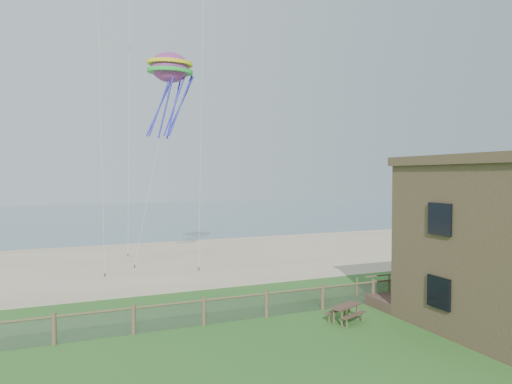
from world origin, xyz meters
The scene contains 7 objects.
ground centered at (0.00, 0.00, 0.00)m, with size 160.00×160.00×0.00m, color #2B5F20.
sand_beach centered at (0.00, 22.00, 0.00)m, with size 72.00×20.00×0.02m, color tan.
ocean centered at (0.00, 66.00, 0.00)m, with size 160.00×68.00×0.02m, color slate.
chainlink_fence centered at (0.00, 6.00, 0.55)m, with size 36.20×0.20×1.25m, color brown, non-canonical shape.
motel_deck centered at (13.00, 5.00, 0.25)m, with size 15.00×2.00×0.50m, color brown.
picnic_table centered at (2.98, 4.00, 0.32)m, with size 1.54×1.16×0.65m, color brown, non-canonical shape.
octopus_kite centered at (-2.06, 16.98, 12.08)m, with size 3.02×2.13×6.22m, color #FA2D27, non-canonical shape.
Camera 1 is at (-8.52, -13.08, 6.53)m, focal length 32.00 mm.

